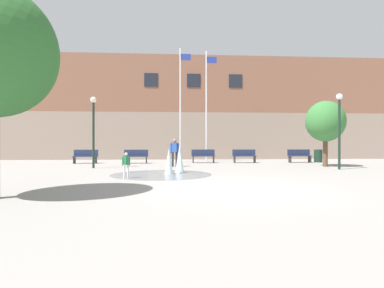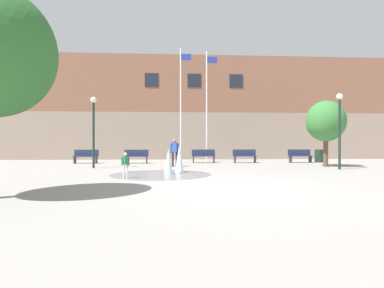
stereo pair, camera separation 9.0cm
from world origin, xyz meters
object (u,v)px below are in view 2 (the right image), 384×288
at_px(lamp_post_left_lane, 94,122).
at_px(lamp_post_right_lane, 340,120).
at_px(trash_can, 319,156).
at_px(child_with_pink_shirt, 125,163).
at_px(street_tree_near_building, 326,121).
at_px(park_bench_under_left_flagpole, 136,156).
at_px(adult_near_bench, 175,150).
at_px(park_bench_far_right, 300,156).
at_px(park_bench_under_right_flagpole, 204,156).
at_px(flagpole_left, 181,102).
at_px(flagpole_right, 207,103).
at_px(park_bench_far_left, 86,156).
at_px(park_bench_near_trashcan, 245,156).

relative_size(lamp_post_left_lane, lamp_post_right_lane, 0.99).
relative_size(lamp_post_right_lane, trash_can, 4.32).
xyz_separation_m(child_with_pink_shirt, street_tree_near_building, (10.56, 5.04, 2.01)).
relative_size(park_bench_under_left_flagpole, lamp_post_right_lane, 0.41).
relative_size(lamp_post_right_lane, street_tree_near_building, 1.03).
height_order(trash_can, street_tree_near_building, street_tree_near_building).
bearing_deg(adult_near_bench, lamp_post_left_lane, 36.25).
height_order(park_bench_far_right, lamp_post_left_lane, lamp_post_left_lane).
relative_size(park_bench_under_left_flagpole, park_bench_under_right_flagpole, 1.00).
height_order(park_bench_under_left_flagpole, flagpole_left, flagpole_left).
relative_size(adult_near_bench, flagpole_right, 0.20).
distance_m(park_bench_far_right, child_with_pink_shirt, 13.60).
height_order(park_bench_under_right_flagpole, lamp_post_right_lane, lamp_post_right_lane).
height_order(park_bench_under_right_flagpole, child_with_pink_shirt, child_with_pink_shirt).
bearing_deg(child_with_pink_shirt, street_tree_near_building, 83.18).
xyz_separation_m(park_bench_under_left_flagpole, lamp_post_left_lane, (-1.82, -3.68, 2.04)).
bearing_deg(flagpole_left, park_bench_far_left, -170.12).
distance_m(trash_can, street_tree_near_building, 4.60).
xyz_separation_m(flagpole_left, trash_can, (9.67, -0.96, -3.87)).
height_order(park_bench_under_left_flagpole, park_bench_near_trashcan, same).
distance_m(park_bench_far_left, flagpole_left, 7.52).
distance_m(adult_near_bench, street_tree_near_building, 8.83).
distance_m(child_with_pink_shirt, street_tree_near_building, 11.87).
xyz_separation_m(park_bench_far_left, park_bench_under_right_flagpole, (7.89, 0.04, 0.00)).
distance_m(park_bench_far_left, child_with_pink_shirt, 9.56).
bearing_deg(park_bench_under_left_flagpole, park_bench_far_left, 176.81).
relative_size(park_bench_under_left_flagpole, adult_near_bench, 1.01).
distance_m(park_bench_far_left, trash_can, 16.04).
bearing_deg(park_bench_far_left, street_tree_near_building, -14.05).
bearing_deg(street_tree_near_building, park_bench_under_left_flagpole, 162.86).
xyz_separation_m(park_bench_under_left_flagpole, adult_near_bench, (2.55, -3.02, 0.45)).
bearing_deg(park_bench_under_right_flagpole, flagpole_right, 71.43).
relative_size(park_bench_far_right, flagpole_right, 0.20).
distance_m(flagpole_right, lamp_post_right_lane, 9.15).
bearing_deg(park_bench_far_right, lamp_post_right_lane, -92.71).
distance_m(adult_near_bench, lamp_post_left_lane, 4.70).
bearing_deg(park_bench_under_left_flagpole, street_tree_near_building, -17.14).
bearing_deg(lamp_post_right_lane, child_with_pink_shirt, -162.95).
bearing_deg(flagpole_left, lamp_post_left_lane, -134.21).
bearing_deg(park_bench_near_trashcan, street_tree_near_building, -42.90).
xyz_separation_m(park_bench_far_right, child_with_pink_shirt, (-10.56, -8.57, 0.10)).
height_order(lamp_post_left_lane, trash_can, lamp_post_left_lane).
relative_size(park_bench_under_left_flagpole, street_tree_near_building, 0.42).
bearing_deg(flagpole_right, park_bench_under_right_flagpole, -108.57).
height_order(park_bench_far_right, flagpole_right, flagpole_right).
xyz_separation_m(child_with_pink_shirt, lamp_post_right_lane, (10.31, 3.16, 1.96)).
relative_size(adult_near_bench, lamp_post_left_lane, 0.41).
relative_size(park_bench_under_left_flagpole, park_bench_far_right, 1.00).
relative_size(park_bench_near_trashcan, flagpole_right, 0.20).
distance_m(park_bench_under_left_flagpole, child_with_pink_shirt, 8.52).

